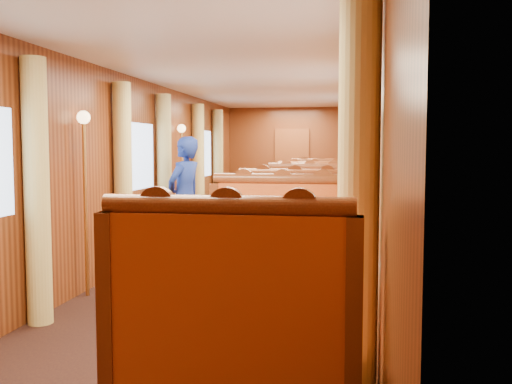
% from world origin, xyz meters
% --- Properties ---
extents(floor, '(3.00, 12.00, 0.01)m').
position_xyz_m(floor, '(0.00, 0.00, 0.00)').
color(floor, black).
rests_on(floor, ground).
extents(ceiling, '(3.00, 12.00, 0.01)m').
position_xyz_m(ceiling, '(0.00, 0.00, 2.50)').
color(ceiling, silver).
rests_on(ceiling, wall_left).
extents(wall_far, '(3.00, 0.01, 2.50)m').
position_xyz_m(wall_far, '(0.00, 6.00, 1.25)').
color(wall_far, brown).
rests_on(wall_far, floor).
extents(wall_left, '(0.01, 12.00, 2.50)m').
position_xyz_m(wall_left, '(-1.50, 0.00, 1.25)').
color(wall_left, brown).
rests_on(wall_left, floor).
extents(wall_right, '(0.01, 12.00, 2.50)m').
position_xyz_m(wall_right, '(1.50, 0.00, 1.25)').
color(wall_right, brown).
rests_on(wall_right, floor).
extents(doorway_far, '(0.80, 0.04, 2.00)m').
position_xyz_m(doorway_far, '(0.00, 5.97, 1.00)').
color(doorway_far, brown).
rests_on(doorway_far, floor).
extents(table_near, '(1.05, 0.72, 0.75)m').
position_xyz_m(table_near, '(0.75, -3.50, 0.38)').
color(table_near, white).
rests_on(table_near, floor).
extents(banquette_near_fwd, '(1.30, 0.55, 1.34)m').
position_xyz_m(banquette_near_fwd, '(0.75, -4.51, 0.42)').
color(banquette_near_fwd, red).
rests_on(banquette_near_fwd, floor).
extents(banquette_near_aft, '(1.30, 0.55, 1.34)m').
position_xyz_m(banquette_near_aft, '(0.75, -2.49, 0.42)').
color(banquette_near_aft, red).
rests_on(banquette_near_aft, floor).
extents(table_mid, '(1.05, 0.72, 0.75)m').
position_xyz_m(table_mid, '(0.75, 0.00, 0.38)').
color(table_mid, white).
rests_on(table_mid, floor).
extents(banquette_mid_fwd, '(1.30, 0.55, 1.34)m').
position_xyz_m(banquette_mid_fwd, '(0.75, -1.01, 0.42)').
color(banquette_mid_fwd, red).
rests_on(banquette_mid_fwd, floor).
extents(banquette_mid_aft, '(1.30, 0.55, 1.34)m').
position_xyz_m(banquette_mid_aft, '(0.75, 1.01, 0.42)').
color(banquette_mid_aft, red).
rests_on(banquette_mid_aft, floor).
extents(table_far, '(1.05, 0.72, 0.75)m').
position_xyz_m(table_far, '(0.75, 3.50, 0.38)').
color(table_far, white).
rests_on(table_far, floor).
extents(banquette_far_fwd, '(1.30, 0.55, 1.34)m').
position_xyz_m(banquette_far_fwd, '(0.75, 2.49, 0.42)').
color(banquette_far_fwd, red).
rests_on(banquette_far_fwd, floor).
extents(banquette_far_aft, '(1.30, 0.55, 1.34)m').
position_xyz_m(banquette_far_aft, '(0.75, 4.51, 0.42)').
color(banquette_far_aft, red).
rests_on(banquette_far_aft, floor).
extents(tea_tray, '(0.37, 0.30, 0.01)m').
position_xyz_m(tea_tray, '(0.66, -3.57, 0.76)').
color(tea_tray, silver).
rests_on(tea_tray, table_near).
extents(teapot_left, '(0.21, 0.19, 0.14)m').
position_xyz_m(teapot_left, '(0.58, -3.61, 0.82)').
color(teapot_left, silver).
rests_on(teapot_left, tea_tray).
extents(teapot_right, '(0.18, 0.16, 0.12)m').
position_xyz_m(teapot_right, '(0.76, -3.63, 0.81)').
color(teapot_right, silver).
rests_on(teapot_right, tea_tray).
extents(teapot_back, '(0.20, 0.17, 0.14)m').
position_xyz_m(teapot_back, '(0.62, -3.41, 0.82)').
color(teapot_back, silver).
rests_on(teapot_back, tea_tray).
extents(fruit_plate, '(0.23, 0.23, 0.05)m').
position_xyz_m(fruit_plate, '(1.03, -3.65, 0.77)').
color(fruit_plate, white).
rests_on(fruit_plate, table_near).
extents(cup_inboard, '(0.08, 0.08, 0.26)m').
position_xyz_m(cup_inboard, '(0.41, -3.36, 0.86)').
color(cup_inboard, white).
rests_on(cup_inboard, table_near).
extents(cup_outboard, '(0.08, 0.08, 0.26)m').
position_xyz_m(cup_outboard, '(0.46, -3.31, 0.86)').
color(cup_outboard, white).
rests_on(cup_outboard, table_near).
extents(rose_vase_mid, '(0.06, 0.06, 0.36)m').
position_xyz_m(rose_vase_mid, '(0.72, -0.00, 0.93)').
color(rose_vase_mid, silver).
rests_on(rose_vase_mid, table_mid).
extents(rose_vase_far, '(0.06, 0.06, 0.36)m').
position_xyz_m(rose_vase_far, '(0.79, 3.51, 0.93)').
color(rose_vase_far, silver).
rests_on(rose_vase_far, table_far).
extents(curtain_left_near_b, '(0.22, 0.22, 2.35)m').
position_xyz_m(curtain_left_near_b, '(-1.38, -2.72, 1.18)').
color(curtain_left_near_b, '#E5D175').
rests_on(curtain_left_near_b, floor).
extents(window_right_near, '(0.01, 1.20, 0.90)m').
position_xyz_m(window_right_near, '(1.49, -3.50, 1.45)').
color(window_right_near, '#91ADD3').
rests_on(window_right_near, wall_right).
extents(curtain_right_near_a, '(0.22, 0.22, 2.35)m').
position_xyz_m(curtain_right_near_a, '(1.38, -4.28, 1.18)').
color(curtain_right_near_a, '#E5D175').
rests_on(curtain_right_near_a, floor).
extents(curtain_right_near_b, '(0.22, 0.22, 2.35)m').
position_xyz_m(curtain_right_near_b, '(1.38, -2.72, 1.18)').
color(curtain_right_near_b, '#E5D175').
rests_on(curtain_right_near_b, floor).
extents(window_left_mid, '(0.01, 1.20, 0.90)m').
position_xyz_m(window_left_mid, '(-1.49, 0.00, 1.45)').
color(window_left_mid, '#91ADD3').
rests_on(window_left_mid, wall_left).
extents(curtain_left_mid_a, '(0.22, 0.22, 2.35)m').
position_xyz_m(curtain_left_mid_a, '(-1.38, -0.78, 1.18)').
color(curtain_left_mid_a, '#E5D175').
rests_on(curtain_left_mid_a, floor).
extents(curtain_left_mid_b, '(0.22, 0.22, 2.35)m').
position_xyz_m(curtain_left_mid_b, '(-1.38, 0.78, 1.18)').
color(curtain_left_mid_b, '#E5D175').
rests_on(curtain_left_mid_b, floor).
extents(window_right_mid, '(0.01, 1.20, 0.90)m').
position_xyz_m(window_right_mid, '(1.49, 0.00, 1.45)').
color(window_right_mid, '#91ADD3').
rests_on(window_right_mid, wall_right).
extents(curtain_right_mid_a, '(0.22, 0.22, 2.35)m').
position_xyz_m(curtain_right_mid_a, '(1.38, -0.78, 1.18)').
color(curtain_right_mid_a, '#E5D175').
rests_on(curtain_right_mid_a, floor).
extents(curtain_right_mid_b, '(0.22, 0.22, 2.35)m').
position_xyz_m(curtain_right_mid_b, '(1.38, 0.78, 1.18)').
color(curtain_right_mid_b, '#E5D175').
rests_on(curtain_right_mid_b, floor).
extents(window_left_far, '(0.01, 1.20, 0.90)m').
position_xyz_m(window_left_far, '(-1.49, 3.50, 1.45)').
color(window_left_far, '#91ADD3').
rests_on(window_left_far, wall_left).
extents(curtain_left_far_a, '(0.22, 0.22, 2.35)m').
position_xyz_m(curtain_left_far_a, '(-1.38, 2.72, 1.18)').
color(curtain_left_far_a, '#E5D175').
rests_on(curtain_left_far_a, floor).
extents(curtain_left_far_b, '(0.22, 0.22, 2.35)m').
position_xyz_m(curtain_left_far_b, '(-1.38, 4.28, 1.18)').
color(curtain_left_far_b, '#E5D175').
rests_on(curtain_left_far_b, floor).
extents(window_right_far, '(0.01, 1.20, 0.90)m').
position_xyz_m(window_right_far, '(1.49, 3.50, 1.45)').
color(window_right_far, '#91ADD3').
rests_on(window_right_far, wall_right).
extents(curtain_right_far_a, '(0.22, 0.22, 2.35)m').
position_xyz_m(curtain_right_far_a, '(1.38, 2.72, 1.18)').
color(curtain_right_far_a, '#E5D175').
rests_on(curtain_right_far_a, floor).
extents(curtain_right_far_b, '(0.22, 0.22, 2.35)m').
position_xyz_m(curtain_right_far_b, '(1.38, 4.28, 1.18)').
color(curtain_right_far_b, '#E5D175').
rests_on(curtain_right_far_b, floor).
extents(sconce_left_fore, '(0.14, 0.14, 1.95)m').
position_xyz_m(sconce_left_fore, '(-1.40, -1.75, 1.38)').
color(sconce_left_fore, '#BF8C3F').
rests_on(sconce_left_fore, floor).
extents(sconce_right_fore, '(0.14, 0.14, 1.95)m').
position_xyz_m(sconce_right_fore, '(1.40, -1.75, 1.38)').
color(sconce_right_fore, '#BF8C3F').
rests_on(sconce_right_fore, floor).
extents(sconce_left_aft, '(0.14, 0.14, 1.95)m').
position_xyz_m(sconce_left_aft, '(-1.40, 1.75, 1.38)').
color(sconce_left_aft, '#BF8C3F').
rests_on(sconce_left_aft, floor).
extents(sconce_right_aft, '(0.14, 0.14, 1.95)m').
position_xyz_m(sconce_right_aft, '(1.40, 1.75, 1.38)').
color(sconce_right_aft, '#BF8C3F').
rests_on(sconce_right_aft, floor).
extents(steward, '(0.61, 0.73, 1.72)m').
position_xyz_m(steward, '(-0.94, 0.35, 0.86)').
color(steward, navy).
rests_on(steward, floor).
extents(passenger, '(0.40, 0.44, 0.76)m').
position_xyz_m(passenger, '(0.75, 0.74, 0.74)').
color(passenger, beige).
rests_on(passenger, banquette_mid_aft).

